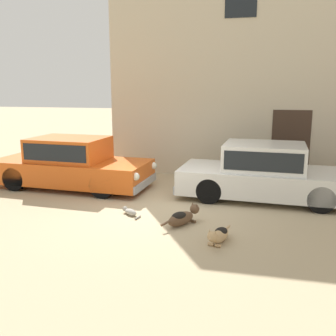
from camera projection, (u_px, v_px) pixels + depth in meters
name	position (u px, v px, depth m)	size (l,w,h in m)	color
ground_plane	(163.00, 207.00, 8.86)	(80.00, 80.00, 0.00)	tan
parked_sedan_nearest	(71.00, 163.00, 10.54)	(4.55, 1.98, 1.39)	#D15619
parked_sedan_second	(265.00, 172.00, 9.43)	(4.43, 2.03, 1.39)	silver
stray_dog_spotted	(183.00, 217.00, 7.70)	(0.68, 0.97, 0.39)	brown
stray_dog_tan	(219.00, 235.00, 6.82)	(0.39, 0.93, 0.34)	tan
stray_cat	(130.00, 212.00, 8.32)	(0.49, 0.47, 0.16)	gray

